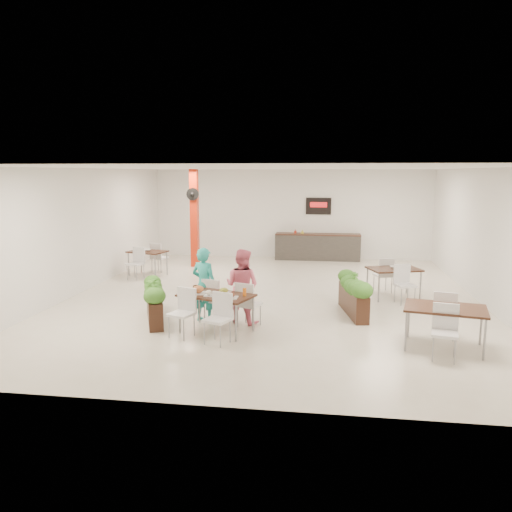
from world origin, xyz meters
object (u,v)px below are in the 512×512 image
Objects in this scene: red_column at (194,217)px; diner_man at (204,285)px; main_table at (216,300)px; diner_woman at (242,286)px; planter_left at (154,298)px; side_table_a at (148,255)px; side_table_c at (445,313)px; service_counter at (317,246)px; side_table_b at (394,273)px; planter_right at (353,292)px.

red_column reaches higher than diner_man.
main_table is 1.25× the size of diner_woman.
planter_left is (-1.86, -0.12, -0.28)m from diner_woman.
side_table_c is (7.46, -5.37, 0.02)m from side_table_a.
service_counter reaches higher than side_table_c.
side_table_b reaches higher than planter_left.
diner_woman reaches higher than side_table_c.
side_table_a is 9.19m from side_table_c.
planter_right is at bearing -13.40° from side_table_a.
side_table_a is at bearing -145.23° from service_counter.
diner_woman reaches higher than planter_left.
service_counter is at bearing 25.00° from red_column.
planter_right is at bearing 14.73° from planter_left.
planter_left is 0.93× the size of planter_right.
planter_right reaches higher than side_table_a.
planter_right is (4.93, -5.02, -1.16)m from red_column.
side_table_b is (1.06, 1.62, 0.14)m from planter_right.
service_counter is 7.99m from diner_woman.
service_counter reaches higher than main_table.
side_table_c is (1.49, -1.98, 0.15)m from planter_right.
main_table is 1.16× the size of side_table_c.
diner_man is 1.10m from planter_left.
main_table is at bearing -101.93° from service_counter.
side_table_b is at bearing 56.72° from planter_right.
planter_right is at bearing -137.20° from diner_woman.
diner_woman is 1.88m from planter_left.
diner_man is at bearing -73.23° from red_column.
service_counter reaches higher than planter_left.
service_counter is at bearing -85.62° from diner_man.
diner_woman is (2.61, -6.00, -0.87)m from red_column.
diner_man reaches higher than planter_left.
main_table and side_table_a have the same top height.
side_table_b is (3.38, 2.60, -0.15)m from diner_woman.
side_table_c is at bearing -53.01° from planter_right.
diner_man reaches higher than main_table.
side_table_a is at bearing 122.83° from main_table.
side_table_b is at bearing -122.53° from diner_woman.
side_table_a is (-5.97, 3.39, 0.13)m from planter_right.
red_column is 1.91× the size of side_table_a.
diner_man is (-2.19, -7.87, 0.29)m from service_counter.
planter_left is (-3.25, -7.99, 0.00)m from service_counter.
planter_right reaches higher than main_table.
main_table is 1.24× the size of diner_man.
side_table_a and side_table_c have the same top height.
planter_left is 4.31m from planter_right.
side_table_b is 1.00× the size of side_table_c.
service_counter is 5.63m from side_table_b.
side_table_c is (2.42, -8.87, 0.15)m from service_counter.
side_table_b is (5.99, -3.41, -1.01)m from red_column.
planter_left is 1.00× the size of side_table_b.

